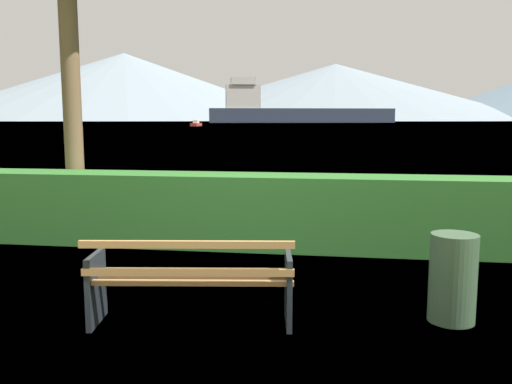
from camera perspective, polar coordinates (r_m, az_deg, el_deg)
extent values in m
plane|color=olive|center=(5.26, -6.77, -13.66)|extent=(1400.00, 1400.00, 0.00)
plane|color=slate|center=(312.62, 8.25, 7.42)|extent=(620.00, 620.00, 0.00)
cube|color=#A0703F|center=(4.93, -7.15, -9.61)|extent=(1.89, 0.32, 0.04)
cube|color=#A0703F|center=(5.12, -6.86, -8.97)|extent=(1.89, 0.32, 0.04)
cube|color=#A0703F|center=(5.30, -6.58, -8.37)|extent=(1.89, 0.32, 0.04)
cube|color=#A0703F|center=(4.83, -7.30, -8.52)|extent=(1.88, 0.30, 0.06)
cube|color=#A0703F|center=(4.72, -7.43, -5.58)|extent=(1.88, 0.30, 0.06)
cube|color=#1E2328|center=(5.33, -16.74, -9.84)|extent=(0.12, 0.51, 0.68)
cube|color=#1E2328|center=(5.09, 3.48, -10.33)|extent=(0.12, 0.51, 0.68)
cube|color=#2D6B28|center=(8.04, -1.08, -2.02)|extent=(10.60, 0.82, 1.10)
cylinder|color=brown|center=(9.40, -19.12, 10.05)|extent=(0.30, 0.30, 4.71)
cylinder|color=#385138|center=(5.46, 20.29, -8.61)|extent=(0.44, 0.44, 0.85)
cube|color=#2D384C|center=(253.90, 4.90, 8.14)|extent=(86.74, 32.50, 6.60)
cube|color=silver|center=(250.42, -1.42, 10.13)|extent=(17.65, 13.86, 10.56)
cube|color=silver|center=(250.80, -1.42, 11.71)|extent=(13.41, 13.82, 3.30)
cube|color=#B2332D|center=(138.15, -6.42, 7.17)|extent=(1.71, 5.48, 0.79)
cube|color=silver|center=(138.14, -6.42, 7.48)|extent=(1.18, 1.98, 0.73)
cone|color=gray|center=(590.30, -13.85, 10.85)|extent=(400.96, 400.96, 70.03)
cone|color=gray|center=(584.59, 8.43, 10.50)|extent=(403.19, 403.19, 59.49)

